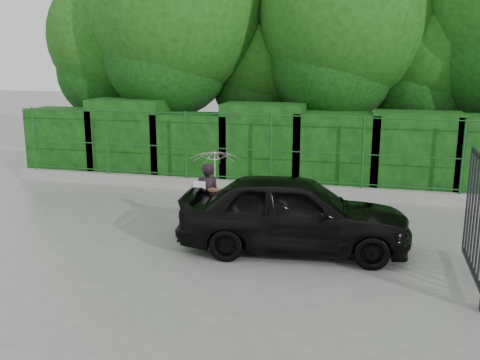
# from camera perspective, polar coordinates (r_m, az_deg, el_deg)

# --- Properties ---
(ground) EXTENTS (80.00, 80.00, 0.00)m
(ground) POSITION_cam_1_polar(r_m,az_deg,el_deg) (9.87, -4.18, -7.77)
(ground) COLOR gray
(kerb) EXTENTS (14.00, 0.25, 0.30)m
(kerb) POSITION_cam_1_polar(r_m,az_deg,el_deg) (13.98, 1.62, -0.82)
(kerb) COLOR #9E9E99
(kerb) RESTS_ON ground
(fence) EXTENTS (14.13, 0.06, 1.80)m
(fence) POSITION_cam_1_polar(r_m,az_deg,el_deg) (13.72, 2.55, 3.39)
(fence) COLOR #174B1B
(fence) RESTS_ON kerb
(hedge) EXTENTS (14.20, 1.20, 2.29)m
(hedge) POSITION_cam_1_polar(r_m,az_deg,el_deg) (14.75, 2.55, 3.50)
(hedge) COLOR black
(hedge) RESTS_ON ground
(trees) EXTENTS (17.10, 6.15, 8.08)m
(trees) POSITION_cam_1_polar(r_m,az_deg,el_deg) (16.61, 8.30, 16.79)
(trees) COLOR black
(trees) RESTS_ON ground
(woman) EXTENTS (0.97, 0.99, 1.67)m
(woman) POSITION_cam_1_polar(r_m,az_deg,el_deg) (10.81, -2.90, 0.23)
(woman) COLOR black
(woman) RESTS_ON ground
(car) EXTENTS (4.33, 2.08, 1.43)m
(car) POSITION_cam_1_polar(r_m,az_deg,el_deg) (9.83, 5.77, -3.50)
(car) COLOR black
(car) RESTS_ON ground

